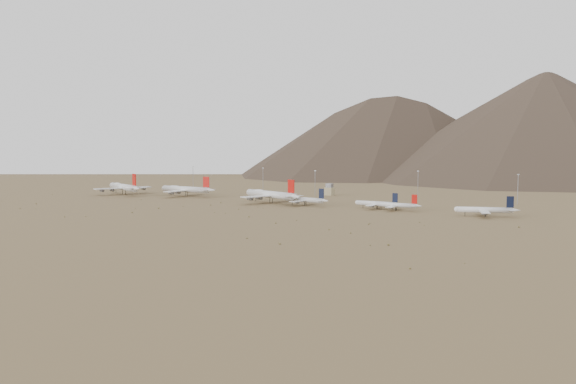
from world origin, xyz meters
The scene contains 16 objects.
ground centered at (0.00, 0.00, 0.00)m, with size 3000.00×3000.00×0.00m, color olive.
mountain_ridge centered at (0.00, 900.00, 150.00)m, with size 4400.00×1000.00×300.00m.
widebody_west centered at (-154.62, 20.59, 7.70)m, with size 71.05×56.99×22.34m.
widebody_centre centered at (-86.88, 38.43, 6.90)m, with size 67.36×51.43×20.01m.
widebody_east centered at (20.69, 25.40, 7.42)m, with size 69.60×55.45×21.52m.
narrowbody_a centered at (57.12, 22.46, 4.82)m, with size 44.88×32.61×14.87m.
narrowbody_b centered at (118.21, 29.19, 4.25)m, with size 39.67×28.29×13.09m.
narrowbody_c centered at (134.50, 26.63, 4.16)m, with size 38.85×27.84×12.81m.
narrowbody_d centered at (201.26, 22.61, 4.74)m, with size 42.55×31.73×14.60m.
control_tower centered at (30.00, 120.00, 5.32)m, with size 8.00×8.00×12.00m.
mast_far_west centered at (-153.77, 127.02, 14.20)m, with size 2.00×0.60×25.70m.
mast_west centered at (-59.73, 134.76, 14.20)m, with size 2.00×0.60×25.70m.
mast_centre centered at (23.70, 101.13, 14.20)m, with size 2.00×0.60×25.70m.
mast_east centered at (112.87, 144.62, 14.20)m, with size 2.00×0.60×25.70m.
mast_far_east centered at (206.03, 125.20, 14.20)m, with size 2.00×0.60×25.70m.
desert_scrub centered at (45.69, -73.10, 0.33)m, with size 445.58×171.50×0.90m.
Camera 1 is at (283.20, -381.79, 48.72)m, focal length 35.00 mm.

